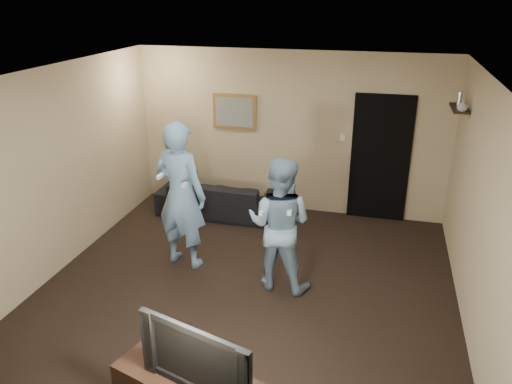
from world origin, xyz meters
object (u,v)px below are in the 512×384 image
(television, at_px, (202,353))
(wii_player_left, at_px, (181,195))
(sofa, at_px, (218,198))
(wii_player_right, at_px, (280,224))

(television, bearing_deg, wii_player_left, 132.38)
(television, bearing_deg, sofa, 123.86)
(wii_player_left, height_order, wii_player_right, wii_player_left)
(sofa, relative_size, television, 1.91)
(sofa, height_order, wii_player_right, wii_player_right)
(sofa, bearing_deg, wii_player_left, 92.29)
(wii_player_left, bearing_deg, wii_player_right, -9.39)
(sofa, relative_size, wii_player_right, 1.16)
(sofa, xyz_separation_m, wii_player_left, (0.05, -1.62, 0.70))
(wii_player_left, bearing_deg, sofa, 91.89)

